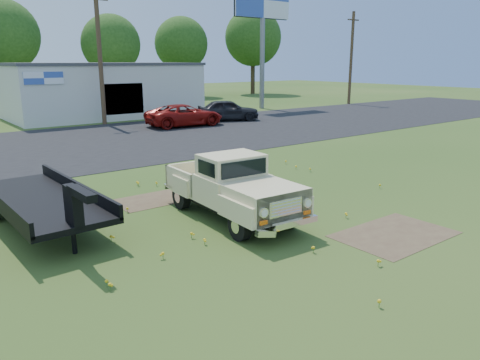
# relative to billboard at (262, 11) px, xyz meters

# --- Properties ---
(ground) EXTENTS (140.00, 140.00, 0.00)m
(ground) POSITION_rel_billboard_xyz_m (-20.00, -24.04, -8.54)
(ground) COLOR #2A4C18
(ground) RESTS_ON ground
(asphalt_lot) EXTENTS (90.00, 14.00, 0.02)m
(asphalt_lot) POSITION_rel_billboard_xyz_m (-20.00, -9.04, -8.54)
(asphalt_lot) COLOR black
(asphalt_lot) RESTS_ON ground
(dirt_patch_a) EXTENTS (3.00, 2.00, 0.01)m
(dirt_patch_a) POSITION_rel_billboard_xyz_m (-18.50, -27.04, -8.54)
(dirt_patch_a) COLOR brown
(dirt_patch_a) RESTS_ON ground
(dirt_patch_b) EXTENTS (2.20, 1.60, 0.01)m
(dirt_patch_b) POSITION_rel_billboard_xyz_m (-22.00, -20.54, -8.54)
(dirt_patch_b) COLOR brown
(dirt_patch_b) RESTS_ON ground
(commercial_building) EXTENTS (14.20, 8.20, 4.15)m
(commercial_building) POSITION_rel_billboard_xyz_m (-14.00, 2.95, -6.44)
(commercial_building) COLOR silver
(commercial_building) RESTS_ON ground
(billboard) EXTENTS (6.10, 0.45, 11.05)m
(billboard) POSITION_rel_billboard_xyz_m (0.00, 0.00, 0.00)
(billboard) COLOR slate
(billboard) RESTS_ON ground
(utility_pole_mid) EXTENTS (1.60, 0.30, 9.00)m
(utility_pole_mid) POSITION_rel_billboard_xyz_m (-16.00, -2.04, -3.93)
(utility_pole_mid) COLOR #44321F
(utility_pole_mid) RESTS_ON ground
(utility_pole_east) EXTENTS (1.60, 0.30, 9.00)m
(utility_pole_east) POSITION_rel_billboard_xyz_m (10.00, -2.04, -3.93)
(utility_pole_east) COLOR #44321F
(utility_pole_east) RESTS_ON ground
(treeline_d) EXTENTS (6.72, 6.72, 10.00)m
(treeline_d) POSITION_rel_billboard_xyz_m (-18.00, 16.46, -1.92)
(treeline_d) COLOR #3C2C1B
(treeline_d) RESTS_ON ground
(treeline_e) EXTENTS (6.08, 6.08, 9.04)m
(treeline_e) POSITION_rel_billboard_xyz_m (-8.00, 14.96, -2.55)
(treeline_e) COLOR #3C2C1B
(treeline_e) RESTS_ON ground
(treeline_f) EXTENTS (6.40, 6.40, 9.52)m
(treeline_f) POSITION_rel_billboard_xyz_m (2.00, 17.46, -2.24)
(treeline_f) COLOR #3C2C1B
(treeline_f) RESTS_ON ground
(treeline_g) EXTENTS (7.36, 7.36, 10.95)m
(treeline_g) POSITION_rel_billboard_xyz_m (12.00, 15.96, -1.29)
(treeline_g) COLOR #3C2C1B
(treeline_g) RESTS_ON ground
(vintage_pickup_truck) EXTENTS (2.24, 5.12, 1.82)m
(vintage_pickup_truck) POSITION_rel_billboard_xyz_m (-20.98, -23.44, -7.63)
(vintage_pickup_truck) COLOR beige
(vintage_pickup_truck) RESTS_ON ground
(flatbed_trailer) EXTENTS (2.21, 6.21, 1.68)m
(flatbed_trailer) POSITION_rel_billboard_xyz_m (-25.38, -20.93, -7.70)
(flatbed_trailer) COLOR black
(flatbed_trailer) RESTS_ON ground
(red_pickup) EXTENTS (5.36, 2.75, 1.45)m
(red_pickup) POSITION_rel_billboard_xyz_m (-12.08, -6.26, -7.81)
(red_pickup) COLOR maroon
(red_pickup) RESTS_ON ground
(dark_sedan) EXTENTS (4.84, 3.58, 1.53)m
(dark_sedan) POSITION_rel_billboard_xyz_m (-7.99, -5.62, -7.77)
(dark_sedan) COLOR black
(dark_sedan) RESTS_ON ground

